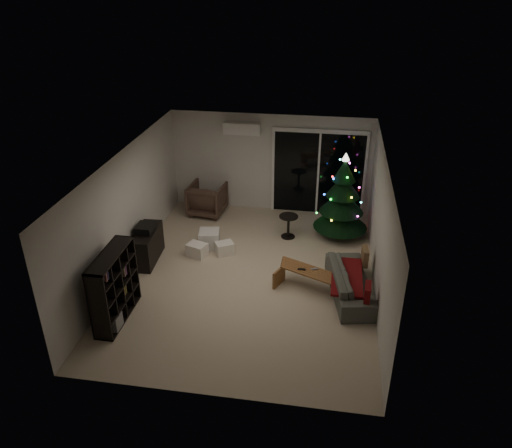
{
  "coord_description": "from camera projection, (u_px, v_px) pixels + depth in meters",
  "views": [
    {
      "loc": [
        1.5,
        -8.45,
        5.64
      ],
      "look_at": [
        0.1,
        0.3,
        1.05
      ],
      "focal_mm": 35.0,
      "sensor_mm": 36.0,
      "label": 1
    }
  ],
  "objects": [
    {
      "name": "coffee_table",
      "position": [
        309.0,
        279.0,
        9.77
      ],
      "size": [
        1.3,
        0.9,
        0.39
      ],
      "primitive_type": null,
      "rotation": [
        0.0,
        0.0,
        -0.42
      ],
      "color": "#985C2C",
      "rests_on": "floor"
    },
    {
      "name": "side_table",
      "position": [
        288.0,
        226.0,
        11.56
      ],
      "size": [
        0.55,
        0.55,
        0.55
      ],
      "primitive_type": "cylinder",
      "rotation": [
        0.0,
        0.0,
        0.32
      ],
      "color": "black",
      "rests_on": "floor"
    },
    {
      "name": "room",
      "position": [
        280.0,
        202.0,
        10.99
      ],
      "size": [
        6.5,
        7.51,
        2.6
      ],
      "color": "beige",
      "rests_on": "ground"
    },
    {
      "name": "cardboard_box_a",
      "position": [
        197.0,
        250.0,
        10.86
      ],
      "size": [
        0.49,
        0.43,
        0.29
      ],
      "primitive_type": "cube",
      "rotation": [
        0.0,
        0.0,
        -0.34
      ],
      "color": "white",
      "rests_on": "floor"
    },
    {
      "name": "armchair",
      "position": [
        207.0,
        199.0,
        12.62
      ],
      "size": [
        0.95,
        0.97,
        0.8
      ],
      "primitive_type": "imported",
      "rotation": [
        0.0,
        0.0,
        3.03
      ],
      "color": "brown",
      "rests_on": "floor"
    },
    {
      "name": "stereo",
      "position": [
        145.0,
        228.0,
        10.42
      ],
      "size": [
        0.35,
        0.42,
        0.15
      ],
      "primitive_type": "cube",
      "color": "black",
      "rests_on": "media_cabinet"
    },
    {
      "name": "floor_lamp",
      "position": [
        223.0,
        172.0,
        13.03
      ],
      "size": [
        0.27,
        0.27,
        1.7
      ],
      "primitive_type": "cylinder",
      "color": "black",
      "rests_on": "floor"
    },
    {
      "name": "remote_a",
      "position": [
        302.0,
        269.0,
        9.69
      ],
      "size": [
        0.15,
        0.05,
        0.02
      ],
      "primitive_type": "cube",
      "color": "black",
      "rests_on": "coffee_table"
    },
    {
      "name": "cardboard_box_b",
      "position": [
        225.0,
        248.0,
        10.95
      ],
      "size": [
        0.47,
        0.44,
        0.27
      ],
      "primitive_type": "cube",
      "rotation": [
        0.0,
        0.0,
        0.54
      ],
      "color": "white",
      "rests_on": "floor"
    },
    {
      "name": "bookshelf",
      "position": [
        106.0,
        286.0,
        8.73
      ],
      "size": [
        0.66,
        1.36,
        1.32
      ],
      "primitive_type": null,
      "rotation": [
        0.0,
        0.0,
        -0.26
      ],
      "color": "black",
      "rests_on": "floor"
    },
    {
      "name": "cushion_b",
      "position": [
        367.0,
        294.0,
        8.82
      ],
      "size": [
        0.13,
        0.36,
        0.36
      ],
      "primitive_type": "cube",
      "rotation": [
        0.0,
        0.0,
        -0.07
      ],
      "color": "#5E0E0E",
      "rests_on": "sofa"
    },
    {
      "name": "sofa",
      "position": [
        352.0,
        282.0,
        9.52
      ],
      "size": [
        1.06,
        1.96,
        0.54
      ],
      "primitive_type": "imported",
      "rotation": [
        0.0,
        0.0,
        1.76
      ],
      "color": "#545751",
      "rests_on": "floor"
    },
    {
      "name": "cushion_a",
      "position": [
        365.0,
        256.0,
        9.96
      ],
      "size": [
        0.14,
        0.36,
        0.36
      ],
      "primitive_type": "cube",
      "rotation": [
        0.0,
        0.0,
        0.09
      ],
      "color": "#9E7A4B",
      "rests_on": "sofa"
    },
    {
      "name": "sofa_throw",
      "position": [
        347.0,
        277.0,
        9.48
      ],
      "size": [
        0.58,
        1.34,
        0.04
      ],
      "primitive_type": "cube",
      "color": "#5E0E0E",
      "rests_on": "sofa"
    },
    {
      "name": "media_cabinet",
      "position": [
        147.0,
        246.0,
        10.62
      ],
      "size": [
        0.48,
        1.14,
        0.7
      ],
      "primitive_type": "cube",
      "rotation": [
        0.0,
        0.0,
        0.06
      ],
      "color": "black",
      "rests_on": "floor"
    },
    {
      "name": "ottoman",
      "position": [
        209.0,
        239.0,
        11.18
      ],
      "size": [
        0.51,
        0.51,
        0.4
      ],
      "primitive_type": "cube",
      "rotation": [
        0.0,
        0.0,
        0.17
      ],
      "color": "silver",
      "rests_on": "floor"
    },
    {
      "name": "christmas_tree",
      "position": [
        343.0,
        196.0,
        11.3
      ],
      "size": [
        1.53,
        1.53,
        2.03
      ],
      "primitive_type": "cone",
      "rotation": [
        0.0,
        0.0,
        0.25
      ],
      "color": "black",
      "rests_on": "floor"
    },
    {
      "name": "remote_b",
      "position": [
        315.0,
        269.0,
        9.7
      ],
      "size": [
        0.15,
        0.09,
        0.02
      ],
      "primitive_type": "cube",
      "rotation": [
        0.0,
        0.0,
        0.35
      ],
      "color": "slate",
      "rests_on": "coffee_table"
    }
  ]
}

